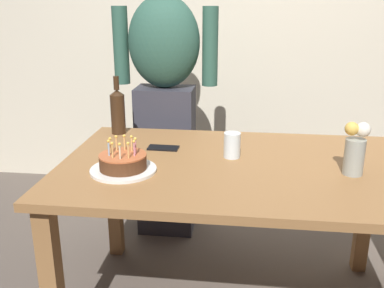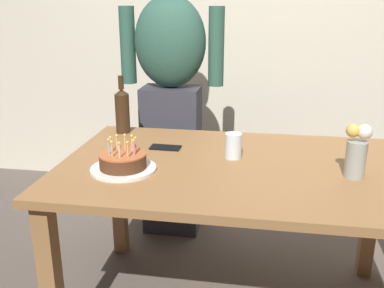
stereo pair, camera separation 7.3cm
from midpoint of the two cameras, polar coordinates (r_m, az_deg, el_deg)
name	(u,v)px [view 2 (the right image)]	position (r m, az deg, el deg)	size (l,w,h in m)	color
back_wall	(254,16)	(3.30, 8.73, 16.29)	(5.20, 0.10, 2.60)	beige
dining_table	(235,185)	(1.91, 6.80, -5.39)	(1.50, 0.96, 0.74)	olive
birthday_cake	(123,162)	(1.80, -7.87, -2.42)	(0.27, 0.27, 0.14)	white
water_glass_near	(233,146)	(1.93, 6.51, -0.23)	(0.07, 0.07, 0.11)	silver
wine_bottle	(122,110)	(2.30, -8.21, 4.44)	(0.07, 0.07, 0.30)	#382314
cell_phone	(166,147)	(2.05, -2.47, -0.47)	(0.14, 0.07, 0.01)	black
flower_vase	(357,152)	(1.82, 21.83, -0.94)	(0.10, 0.08, 0.22)	#999E93
person_man_bearded	(171,95)	(2.58, -1.95, 6.42)	(0.61, 0.27, 1.66)	#33333D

